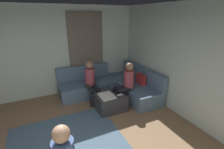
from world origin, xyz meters
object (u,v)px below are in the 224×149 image
object	(u,v)px
sectional_couch	(113,86)
coffee_mug	(112,88)
ottoman	(109,101)
game_remote	(120,95)
person_on_couch_side	(91,80)
person_on_couch_back	(126,82)

from	to	relation	value
sectional_couch	coffee_mug	xyz separation A→B (m)	(0.51, -0.28, 0.19)
ottoman	coffee_mug	bearing A→B (deg)	140.71
game_remote	person_on_couch_side	distance (m)	0.95
ottoman	person_on_couch_back	bearing A→B (deg)	93.24
sectional_couch	ottoman	size ratio (longest dim) A/B	3.36
ottoman	person_on_couch_side	xyz separation A→B (m)	(-0.58, -0.30, 0.45)
sectional_couch	person_on_couch_side	size ratio (longest dim) A/B	2.12
game_remote	coffee_mug	bearing A→B (deg)	-174.29
ottoman	coffee_mug	xyz separation A→B (m)	(-0.22, 0.18, 0.26)
coffee_mug	person_on_couch_back	size ratio (longest dim) A/B	0.08
sectional_couch	person_on_couch_back	xyz separation A→B (m)	(0.70, 0.06, 0.38)
ottoman	coffee_mug	size ratio (longest dim) A/B	8.00
coffee_mug	person_on_couch_side	bearing A→B (deg)	-126.99
game_remote	person_on_couch_side	bearing A→B (deg)	-145.72
sectional_couch	game_remote	world-z (taller)	sectional_couch
ottoman	game_remote	xyz separation A→B (m)	(0.18, 0.22, 0.22)
game_remote	person_on_couch_side	world-z (taller)	person_on_couch_side
game_remote	ottoman	bearing A→B (deg)	-129.29
sectional_couch	game_remote	distance (m)	0.95
person_on_couch_back	person_on_couch_side	distance (m)	0.99
game_remote	sectional_couch	bearing A→B (deg)	165.01
person_on_couch_back	coffee_mug	bearing A→B (deg)	60.59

